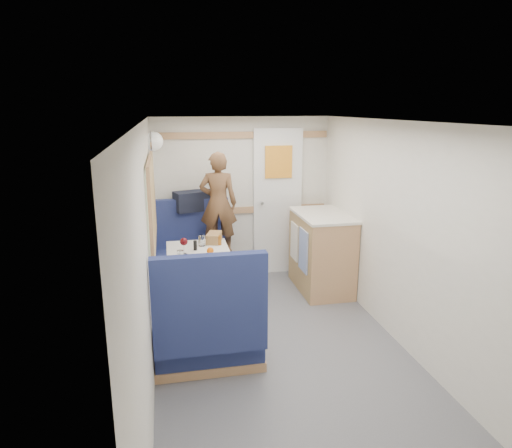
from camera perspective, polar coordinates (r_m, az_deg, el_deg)
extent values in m
plane|color=#515156|center=(4.03, 4.06, -17.24)|extent=(4.50, 4.50, 0.00)
plane|color=silver|center=(3.43, 4.67, 12.52)|extent=(4.50, 4.50, 0.00)
cube|color=silver|center=(5.73, -1.73, 3.26)|extent=(2.20, 0.02, 2.00)
cube|color=silver|center=(3.48, -13.43, -4.61)|extent=(0.02, 4.50, 2.00)
cube|color=silver|center=(4.03, 19.58, -2.42)|extent=(0.02, 4.50, 2.00)
cube|color=#9A7945|center=(5.74, -1.69, 1.75)|extent=(2.15, 0.02, 0.08)
cube|color=#9A7945|center=(5.61, -1.76, 11.05)|extent=(2.15, 0.02, 0.08)
cube|color=#9AA38A|center=(4.38, -12.99, 2.73)|extent=(0.04, 1.30, 0.72)
cube|color=white|center=(5.81, 2.71, 2.69)|extent=(0.62, 0.04, 1.86)
cube|color=orange|center=(5.70, 2.84, 7.76)|extent=(0.34, 0.03, 0.40)
cylinder|color=silver|center=(5.71, 0.69, 2.70)|extent=(0.04, 0.10, 0.04)
cube|color=white|center=(4.53, -7.15, -3.83)|extent=(0.62, 0.92, 0.04)
cylinder|color=silver|center=(4.65, -7.02, -7.93)|extent=(0.08, 0.08, 0.66)
cylinder|color=silver|center=(4.79, -6.89, -11.64)|extent=(0.36, 0.36, 0.03)
cube|color=navy|center=(5.44, -7.66, -5.98)|extent=(0.88, 0.50, 0.45)
cube|color=navy|center=(5.58, -8.00, -0.89)|extent=(0.88, 0.10, 0.80)
cube|color=#9A7945|center=(5.51, -7.59, -7.78)|extent=(0.90, 0.52, 0.08)
cube|color=navy|center=(3.98, -6.00, -13.93)|extent=(0.88, 0.50, 0.45)
cube|color=navy|center=(3.54, -5.74, -10.01)|extent=(0.88, 0.10, 0.80)
cube|color=#9A7945|center=(4.07, -5.93, -16.22)|extent=(0.90, 0.52, 0.08)
cube|color=#9A7945|center=(5.56, -8.11, 1.50)|extent=(0.90, 0.14, 0.04)
sphere|color=white|center=(5.16, -12.66, 10.08)|extent=(0.20, 0.20, 0.20)
cube|color=#9A7945|center=(5.42, 8.18, -3.57)|extent=(0.54, 0.90, 0.90)
cube|color=silver|center=(5.29, 8.36, 1.12)|extent=(0.56, 0.92, 0.03)
cube|color=#5972B2|center=(5.14, 5.94, -3.33)|extent=(0.01, 0.30, 0.48)
cube|color=silver|center=(5.47, 4.82, -2.21)|extent=(0.01, 0.28, 0.44)
imported|color=brown|center=(5.25, -4.74, 2.61)|extent=(0.48, 0.36, 1.18)
cube|color=black|center=(5.53, -7.64, 2.91)|extent=(0.53, 0.37, 0.23)
cube|color=white|center=(4.37, -5.83, -4.08)|extent=(0.33, 0.38, 0.02)
sphere|color=orange|center=(4.40, -5.74, -3.34)|extent=(0.07, 0.07, 0.07)
cube|color=#E6D185|center=(4.29, -5.89, -4.04)|extent=(0.12, 0.09, 0.04)
cylinder|color=white|center=(4.50, -8.95, -3.74)|extent=(0.06, 0.06, 0.01)
cylinder|color=white|center=(4.48, -8.98, -3.11)|extent=(0.01, 0.01, 0.10)
sphere|color=#45070D|center=(4.46, -9.02, -2.19)|extent=(0.08, 0.08, 0.08)
cylinder|color=white|center=(4.29, -9.43, -3.94)|extent=(0.06, 0.06, 0.10)
cylinder|color=white|center=(4.72, -6.81, -2.12)|extent=(0.07, 0.07, 0.11)
cylinder|color=#8C4D14|center=(4.75, -4.69, -2.04)|extent=(0.06, 0.06, 0.10)
cylinder|color=black|center=(4.60, -7.61, -2.67)|extent=(0.04, 0.04, 0.10)
cube|color=olive|center=(4.84, -5.27, -1.71)|extent=(0.20, 0.27, 0.10)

